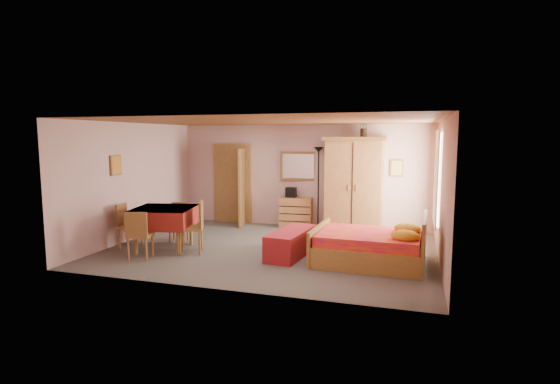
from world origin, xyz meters
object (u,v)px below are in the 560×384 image
(dining_table, at_px, (165,229))
(chair_west, at_px, (130,226))
(chest_of_drawers, at_px, (296,212))
(wall_mirror, at_px, (298,166))
(floor_lamp, at_px, (318,188))
(bed, at_px, (370,238))
(chair_east, at_px, (191,227))
(sunflower_vase, at_px, (364,125))
(chair_north, at_px, (179,223))
(wardrobe, at_px, (354,185))
(chair_south, at_px, (140,235))
(bench, at_px, (291,243))
(stereo, at_px, (291,192))

(dining_table, xyz_separation_m, chair_west, (-0.78, -0.05, 0.02))
(chest_of_drawers, distance_m, wall_mirror, 1.19)
(wall_mirror, bearing_deg, floor_lamp, -23.07)
(bed, xyz_separation_m, chair_east, (-3.45, -0.34, 0.06))
(sunflower_vase, bearing_deg, floor_lamp, 175.56)
(chair_north, bearing_deg, wardrobe, -163.16)
(wardrobe, bearing_deg, chair_west, -146.34)
(chest_of_drawers, height_order, wardrobe, wardrobe)
(chest_of_drawers, distance_m, chair_east, 3.29)
(floor_lamp, xyz_separation_m, chair_south, (-2.61, -3.69, -0.56))
(wall_mirror, height_order, sunflower_vase, sunflower_vase)
(wall_mirror, relative_size, sunflower_vase, 1.70)
(sunflower_vase, relative_size, chair_east, 0.54)
(chair_north, bearing_deg, chair_east, 118.76)
(sunflower_vase, relative_size, dining_table, 0.47)
(chest_of_drawers, relative_size, wall_mirror, 0.86)
(dining_table, bearing_deg, bed, 3.63)
(floor_lamp, bearing_deg, chair_west, -138.11)
(dining_table, bearing_deg, chair_north, 95.47)
(sunflower_vase, xyz_separation_m, chair_south, (-3.70, -3.61, -2.10))
(wall_mirror, bearing_deg, bench, -82.48)
(wall_mirror, bearing_deg, chair_east, -117.61)
(wardrobe, xyz_separation_m, dining_table, (-3.46, -2.81, -0.71))
(chest_of_drawers, relative_size, bench, 0.55)
(chair_west, xyz_separation_m, chair_east, (1.42, -0.03, 0.06))
(chest_of_drawers, xyz_separation_m, floor_lamp, (0.57, 0.02, 0.64))
(floor_lamp, xyz_separation_m, chair_east, (-1.92, -3.02, -0.51))
(bed, bearing_deg, stereo, 132.03)
(chair_south, xyz_separation_m, chair_west, (-0.72, 0.70, -0.01))
(floor_lamp, bearing_deg, sunflower_vase, -4.44)
(chest_of_drawers, relative_size, chair_south, 0.88)
(stereo, height_order, dining_table, stereo)
(wardrobe, height_order, dining_table, wardrobe)
(chest_of_drawers, height_order, bench, chest_of_drawers)
(bench, bearing_deg, chest_of_drawers, 103.25)
(bed, xyz_separation_m, chair_north, (-4.16, 0.41, -0.03))
(chest_of_drawers, bearing_deg, chair_south, -123.70)
(wardrobe, distance_m, chair_east, 4.09)
(bed, height_order, chair_east, chair_east)
(wardrobe, distance_m, chair_north, 4.19)
(stereo, bearing_deg, chair_east, -111.64)
(chair_south, distance_m, chair_east, 0.97)
(wardrobe, bearing_deg, sunflower_vase, 11.90)
(wall_mirror, bearing_deg, chair_west, -135.82)
(wall_mirror, distance_m, sunflower_vase, 1.96)
(floor_lamp, bearing_deg, chest_of_drawers, -177.75)
(stereo, bearing_deg, chest_of_drawers, -16.34)
(wardrobe, height_order, chair_east, wardrobe)
(bench, bearing_deg, chair_east, -168.90)
(wardrobe, relative_size, chair_east, 2.23)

